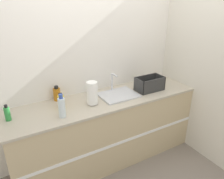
# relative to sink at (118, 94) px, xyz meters

# --- Properties ---
(ground_plane) EXTENTS (12.00, 12.00, 0.00)m
(ground_plane) POSITION_rel_sink_xyz_m (-0.18, -0.32, -0.96)
(ground_plane) COLOR slate
(wall_back) EXTENTS (4.88, 0.06, 2.60)m
(wall_back) POSITION_rel_sink_xyz_m (-0.18, 0.35, 0.34)
(wall_back) COLOR silver
(wall_back) RESTS_ON ground_plane
(wall_right) EXTENTS (0.06, 2.64, 2.60)m
(wall_right) POSITION_rel_sink_xyz_m (1.08, 0.00, 0.34)
(wall_right) COLOR beige
(wall_right) RESTS_ON ground_plane
(counter_cabinet) EXTENTS (2.50, 0.67, 0.94)m
(counter_cabinet) POSITION_rel_sink_xyz_m (-0.18, 0.00, -0.49)
(counter_cabinet) COLOR tan
(counter_cabinet) RESTS_ON ground_plane
(sink) EXTENTS (0.48, 0.38, 0.27)m
(sink) POSITION_rel_sink_xyz_m (0.00, 0.00, 0.00)
(sink) COLOR silver
(sink) RESTS_ON counter_cabinet
(paper_towel_roll) EXTENTS (0.13, 0.13, 0.28)m
(paper_towel_roll) POSITION_rel_sink_xyz_m (-0.40, -0.06, 0.13)
(paper_towel_roll) COLOR #4C4C51
(paper_towel_roll) RESTS_ON counter_cabinet
(dish_rack) EXTENTS (0.38, 0.21, 0.19)m
(dish_rack) POSITION_rel_sink_xyz_m (0.47, -0.06, 0.06)
(dish_rack) COLOR #2D2D2D
(dish_rack) RESTS_ON counter_cabinet
(bottle_amber) EXTENTS (0.09, 0.09, 0.19)m
(bottle_amber) POSITION_rel_sink_xyz_m (-0.73, 0.26, 0.07)
(bottle_amber) COLOR #B26B19
(bottle_amber) RESTS_ON counter_cabinet
(bottle_yellow) EXTENTS (0.08, 0.08, 0.18)m
(bottle_yellow) POSITION_rel_sink_xyz_m (-0.74, 0.06, 0.06)
(bottle_yellow) COLOR yellow
(bottle_yellow) RESTS_ON counter_cabinet
(bottle_clear) EXTENTS (0.08, 0.08, 0.27)m
(bottle_clear) POSITION_rel_sink_xyz_m (-0.80, -0.17, 0.10)
(bottle_clear) COLOR silver
(bottle_clear) RESTS_ON counter_cabinet
(bottle_green) EXTENTS (0.06, 0.06, 0.18)m
(bottle_green) POSITION_rel_sink_xyz_m (-1.32, 0.05, 0.06)
(bottle_green) COLOR #2D8C3D
(bottle_green) RESTS_ON counter_cabinet
(soap_dispenser) EXTENTS (0.05, 0.05, 0.11)m
(soap_dispenser) POSITION_rel_sink_xyz_m (-0.25, 0.22, 0.03)
(soap_dispenser) COLOR #338CCC
(soap_dispenser) RESTS_ON counter_cabinet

